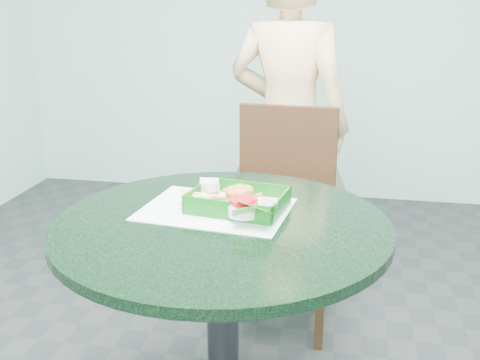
% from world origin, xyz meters
% --- Properties ---
extents(cafe_table, '(0.95, 0.95, 0.75)m').
position_xyz_m(cafe_table, '(0.00, 0.00, 0.58)').
color(cafe_table, '#25252A').
rests_on(cafe_table, floor).
extents(dining_chair, '(0.43, 0.43, 0.93)m').
position_xyz_m(dining_chair, '(0.08, 0.85, 0.53)').
color(dining_chair, '#412817').
rests_on(dining_chair, floor).
extents(diner_person, '(0.70, 0.54, 1.71)m').
position_xyz_m(diner_person, '(0.07, 1.14, 0.85)').
color(diner_person, '#E0B983').
rests_on(diner_person, floor).
extents(placemat, '(0.46, 0.37, 0.00)m').
position_xyz_m(placemat, '(-0.04, 0.08, 0.75)').
color(placemat, silver).
rests_on(placemat, cafe_table).
extents(food_basket, '(0.27, 0.20, 0.06)m').
position_xyz_m(food_basket, '(0.03, 0.10, 0.77)').
color(food_basket, '#0A5C10').
rests_on(food_basket, placemat).
extents(crab_sandwich, '(0.12, 0.12, 0.07)m').
position_xyz_m(crab_sandwich, '(0.04, 0.08, 0.80)').
color(crab_sandwich, '#BB913D').
rests_on(crab_sandwich, food_basket).
extents(fries_pile, '(0.12, 0.13, 0.04)m').
position_xyz_m(fries_pile, '(-0.08, 0.07, 0.79)').
color(fries_pile, '#F9D080').
rests_on(fries_pile, food_basket).
extents(sauce_ramekin, '(0.06, 0.06, 0.03)m').
position_xyz_m(sauce_ramekin, '(-0.08, 0.14, 0.80)').
color(sauce_ramekin, silver).
rests_on(sauce_ramekin, food_basket).
extents(garnish_cup, '(0.13, 0.13, 0.05)m').
position_xyz_m(garnish_cup, '(0.08, 0.01, 0.79)').
color(garnish_cup, silver).
rests_on(garnish_cup, food_basket).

